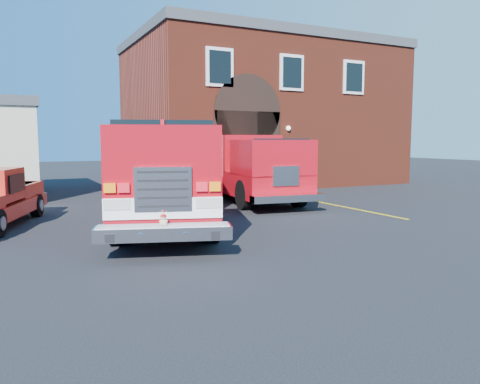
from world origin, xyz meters
name	(u,v)px	position (x,y,z in m)	size (l,w,h in m)	color
ground	(221,235)	(0.00, 0.00, 0.00)	(100.00, 100.00, 0.00)	black
parking_stripe_near	(376,213)	(6.50, 1.00, 0.00)	(0.12, 3.00, 0.01)	#DFBC0B
parking_stripe_mid	(325,203)	(6.50, 4.00, 0.00)	(0.12, 3.00, 0.01)	#DFBC0B
parking_stripe_far	(286,195)	(6.50, 7.00, 0.00)	(0.12, 3.00, 0.01)	#DFBC0B
fire_station	(261,113)	(8.99, 13.98, 4.25)	(15.20, 10.20, 8.45)	maroon
fire_engine	(166,172)	(-0.64, 2.78, 1.59)	(5.76, 10.33, 3.07)	black
secondary_truck	(245,165)	(4.16, 6.63, 1.53)	(3.67, 8.89, 2.80)	black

